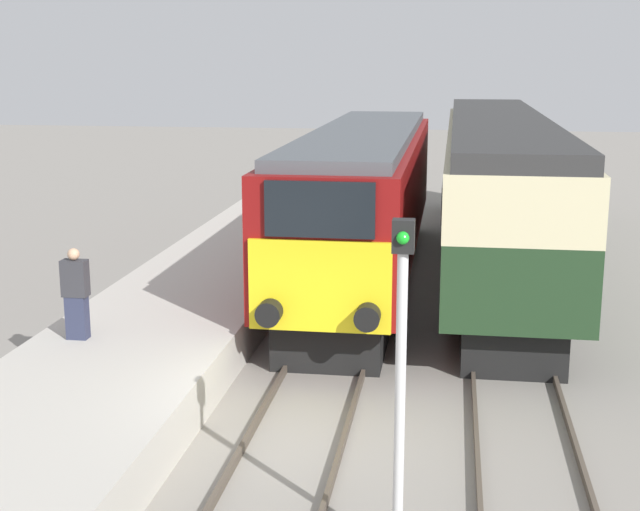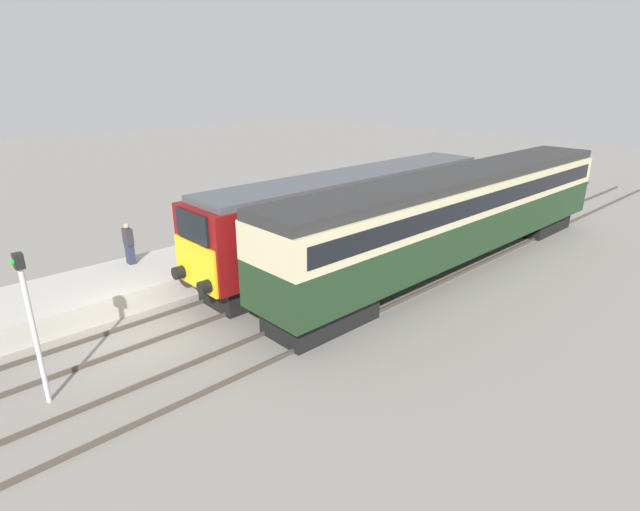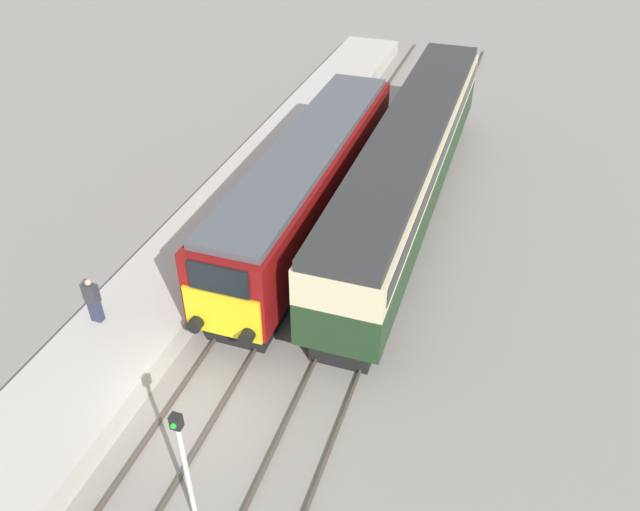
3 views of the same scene
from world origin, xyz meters
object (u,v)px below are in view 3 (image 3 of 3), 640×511
Objects in this scene: locomotive at (308,183)px; person_on_platform at (93,300)px; passenger_carriage at (410,159)px; signal_post at (185,464)px.

locomotive is 9.64× the size of person_on_platform.
passenger_carriage is 12.35× the size of person_on_platform.
locomotive is 0.78× the size of passenger_carriage.
locomotive is 12.99m from signal_post.
signal_post is (1.70, -12.88, 0.15)m from locomotive.
person_on_platform is at bearing -117.56° from locomotive.
passenger_carriage is 5.05× the size of signal_post.
signal_post reaches higher than locomotive.
signal_post is (-1.70, -15.61, -0.14)m from passenger_carriage.
locomotive is at bearing 62.44° from person_on_platform.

